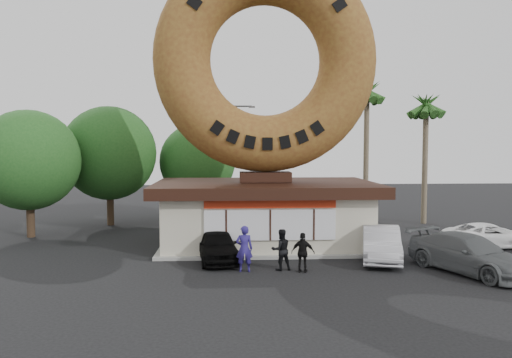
{
  "coord_description": "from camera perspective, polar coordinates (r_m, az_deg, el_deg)",
  "views": [
    {
      "loc": [
        -1.93,
        -19.46,
        5.22
      ],
      "look_at": [
        -0.59,
        4.0,
        3.58
      ],
      "focal_mm": 35.0,
      "sensor_mm": 36.0,
      "label": 1
    }
  ],
  "objects": [
    {
      "name": "ground",
      "position": [
        20.24,
        2.35,
        -10.95
      ],
      "size": [
        90.0,
        90.0,
        0.0
      ],
      "primitive_type": "plane",
      "color": "black",
      "rests_on": "ground"
    },
    {
      "name": "donut_shop",
      "position": [
        25.75,
        1.05,
        -3.71
      ],
      "size": [
        11.2,
        7.2,
        3.8
      ],
      "color": "#BDB6A1",
      "rests_on": "ground"
    },
    {
      "name": "giant_donut",
      "position": [
        25.88,
        1.07,
        13.39
      ],
      "size": [
        11.29,
        2.88,
        11.29
      ],
      "primitive_type": "torus",
      "rotation": [
        1.57,
        0.0,
        0.0
      ],
      "color": "olive",
      "rests_on": "donut_shop"
    },
    {
      "name": "tree_west",
      "position": [
        33.34,
        -16.42,
        2.84
      ],
      "size": [
        6.0,
        6.0,
        7.65
      ],
      "color": "#473321",
      "rests_on": "ground"
    },
    {
      "name": "tree_mid",
      "position": [
        34.54,
        -6.72,
        1.98
      ],
      "size": [
        5.2,
        5.2,
        6.63
      ],
      "color": "#473321",
      "rests_on": "ground"
    },
    {
      "name": "tree_far",
      "position": [
        30.55,
        -24.54,
        1.97
      ],
      "size": [
        5.6,
        5.6,
        7.14
      ],
      "color": "#473321",
      "rests_on": "ground"
    },
    {
      "name": "palm_near",
      "position": [
        34.91,
        12.57,
        9.15
      ],
      "size": [
        2.6,
        2.6,
        9.75
      ],
      "color": "#726651",
      "rests_on": "ground"
    },
    {
      "name": "palm_far",
      "position": [
        34.55,
        18.88,
        7.54
      ],
      "size": [
        2.6,
        2.6,
        8.75
      ],
      "color": "#726651",
      "rests_on": "ground"
    },
    {
      "name": "street_lamp",
      "position": [
        35.47,
        -3.16,
        2.8
      ],
      "size": [
        2.11,
        0.2,
        8.0
      ],
      "color": "#59595E",
      "rests_on": "ground"
    },
    {
      "name": "person_left",
      "position": [
        20.6,
        -1.35,
        -7.96
      ],
      "size": [
        0.7,
        0.47,
        1.9
      ],
      "primitive_type": "imported",
      "rotation": [
        0.0,
        0.0,
        3.13
      ],
      "color": "navy",
      "rests_on": "ground"
    },
    {
      "name": "person_center",
      "position": [
        20.87,
        2.88,
        -8.07
      ],
      "size": [
        0.96,
        0.82,
        1.72
      ],
      "primitive_type": "imported",
      "rotation": [
        0.0,
        0.0,
        3.37
      ],
      "color": "black",
      "rests_on": "ground"
    },
    {
      "name": "person_right",
      "position": [
        20.6,
        5.39,
        -8.37
      ],
      "size": [
        1.02,
        0.63,
        1.63
      ],
      "primitive_type": "imported",
      "rotation": [
        0.0,
        0.0,
        2.88
      ],
      "color": "black",
      "rests_on": "ground"
    },
    {
      "name": "car_black",
      "position": [
        22.55,
        -4.45,
        -7.57
      ],
      "size": [
        2.22,
        4.32,
        1.41
      ],
      "primitive_type": "imported",
      "rotation": [
        0.0,
        0.0,
        0.14
      ],
      "color": "black",
      "rests_on": "ground"
    },
    {
      "name": "car_silver",
      "position": [
        23.29,
        14.11,
        -7.18
      ],
      "size": [
        2.72,
        4.84,
        1.51
      ],
      "primitive_type": "imported",
      "rotation": [
        0.0,
        0.0,
        -0.26
      ],
      "color": "#B4B3B9",
      "rests_on": "ground"
    },
    {
      "name": "car_grey",
      "position": [
        22.24,
        23.16,
        -7.87
      ],
      "size": [
        4.22,
        5.71,
        1.54
      ],
      "primitive_type": "imported",
      "rotation": [
        0.0,
        0.0,
        0.44
      ],
      "color": "#5C5F61",
      "rests_on": "ground"
    },
    {
      "name": "car_white",
      "position": [
        27.9,
        25.07,
        -5.87
      ],
      "size": [
        4.65,
        2.51,
        1.24
      ],
      "primitive_type": "imported",
      "rotation": [
        0.0,
        0.0,
        1.68
      ],
      "color": "white",
      "rests_on": "ground"
    }
  ]
}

